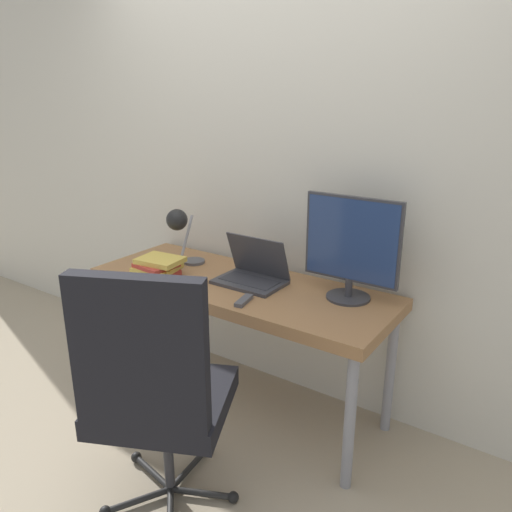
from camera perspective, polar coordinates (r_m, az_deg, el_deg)
name	(u,v)px	position (r m, az deg, el deg)	size (l,w,h in m)	color
ground_plane	(206,430)	(2.80, -5.71, -19.20)	(12.00, 12.00, 0.00)	tan
wall_back	(278,168)	(2.80, 2.50, 10.07)	(8.00, 0.05, 2.60)	beige
desk	(239,294)	(2.67, -1.93, -4.38)	(1.66, 0.61, 0.74)	#996B42
laptop	(252,273)	(2.62, -0.42, -1.99)	(0.35, 0.24, 0.25)	#38383D
monitor	(351,246)	(2.40, 10.86, 1.14)	(0.48, 0.21, 0.50)	#333338
desk_lamp	(180,226)	(2.81, -8.73, 3.39)	(0.13, 0.25, 0.35)	#4C4C51
office_chair	(155,386)	(2.04, -11.51, -14.39)	(0.68, 0.67, 1.11)	black
book_stack	(158,267)	(2.76, -11.10, -1.20)	(0.28, 0.23, 0.11)	#B2382D
tv_remote	(244,301)	(2.39, -1.40, -5.12)	(0.06, 0.14, 0.02)	#4C4C51
media_remote	(192,288)	(2.56, -7.33, -3.63)	(0.05, 0.15, 0.02)	#4C4C51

